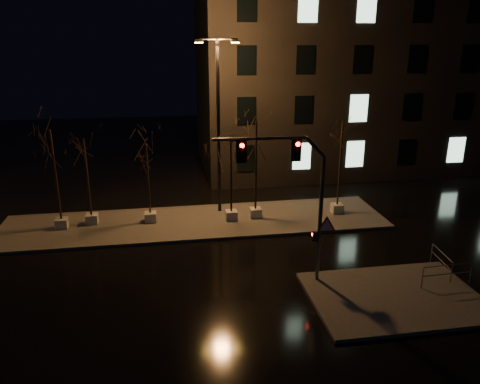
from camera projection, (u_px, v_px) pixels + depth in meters
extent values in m
plane|color=black|center=(206.00, 272.00, 21.48)|extent=(90.00, 90.00, 0.00)
cube|color=#47443F|center=(196.00, 222.00, 27.07)|extent=(22.00, 5.00, 0.15)
cube|color=#47443F|center=(395.00, 297.00, 19.33)|extent=(7.00, 5.00, 0.15)
cube|color=black|center=(354.00, 72.00, 38.09)|extent=(25.00, 12.00, 15.00)
cube|color=beige|center=(62.00, 223.00, 26.02)|extent=(0.65, 0.65, 0.55)
cylinder|color=black|center=(56.00, 176.00, 25.14)|extent=(0.11, 0.11, 4.97)
cube|color=beige|center=(92.00, 219.00, 26.61)|extent=(0.65, 0.65, 0.55)
cylinder|color=black|center=(87.00, 177.00, 25.83)|extent=(0.11, 0.11, 4.39)
cube|color=beige|center=(151.00, 217.00, 26.90)|extent=(0.65, 0.65, 0.55)
cylinder|color=black|center=(148.00, 179.00, 26.18)|extent=(0.11, 0.11, 4.00)
cube|color=beige|center=(231.00, 215.00, 27.16)|extent=(0.65, 0.65, 0.55)
cylinder|color=black|center=(231.00, 174.00, 26.37)|extent=(0.11, 0.11, 4.43)
cube|color=beige|center=(255.00, 213.00, 27.56)|extent=(0.65, 0.65, 0.55)
cylinder|color=black|center=(256.00, 166.00, 26.65)|extent=(0.11, 0.11, 5.17)
cube|color=beige|center=(337.00, 208.00, 28.24)|extent=(0.65, 0.65, 0.55)
cylinder|color=black|center=(340.00, 164.00, 27.36)|extent=(0.11, 0.11, 5.02)
cylinder|color=slate|center=(320.00, 220.00, 19.74)|extent=(0.17, 0.17, 5.56)
cylinder|color=slate|center=(260.00, 139.00, 18.34)|extent=(3.71, 0.33, 0.13)
cube|color=black|center=(297.00, 150.00, 18.66)|extent=(0.29, 0.22, 0.83)
cube|color=black|center=(242.00, 152.00, 18.43)|extent=(0.29, 0.22, 0.83)
cube|color=black|center=(314.00, 236.00, 19.96)|extent=(0.21, 0.18, 0.42)
cone|color=red|center=(326.00, 226.00, 19.81)|extent=(0.96, 0.08, 0.96)
sphere|color=#FF0C07|center=(325.00, 143.00, 18.69)|extent=(0.17, 0.17, 0.17)
cylinder|color=black|center=(219.00, 130.00, 27.07)|extent=(0.20, 0.20, 10.02)
cylinder|color=black|center=(217.00, 39.00, 25.48)|extent=(2.21, 0.16, 0.10)
cube|color=gold|center=(199.00, 42.00, 25.40)|extent=(0.51, 0.29, 0.20)
cube|color=gold|center=(235.00, 42.00, 25.66)|extent=(0.51, 0.29, 0.20)
cylinder|color=slate|center=(422.00, 279.00, 19.69)|extent=(0.05, 0.05, 0.93)
cylinder|color=slate|center=(471.00, 274.00, 20.07)|extent=(0.05, 0.05, 0.93)
cylinder|color=slate|center=(449.00, 265.00, 19.72)|extent=(2.28, 0.08, 0.04)
cylinder|color=slate|center=(447.00, 274.00, 19.85)|extent=(2.28, 0.08, 0.04)
cylinder|color=slate|center=(451.00, 273.00, 20.22)|extent=(0.05, 0.05, 0.87)
cylinder|color=slate|center=(431.00, 253.00, 22.05)|extent=(0.05, 0.05, 0.87)
cylinder|color=slate|center=(442.00, 253.00, 20.98)|extent=(0.24, 1.93, 0.04)
cylinder|color=slate|center=(441.00, 261.00, 21.11)|extent=(0.24, 1.93, 0.04)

